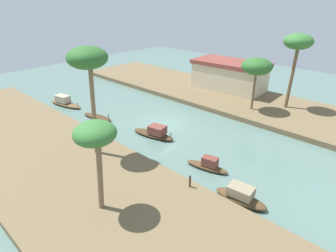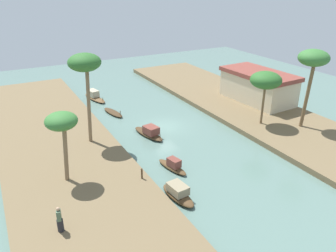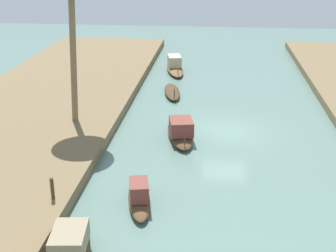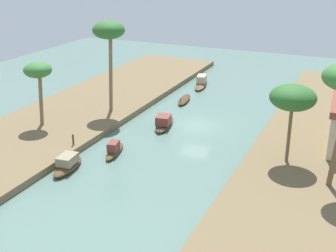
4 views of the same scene
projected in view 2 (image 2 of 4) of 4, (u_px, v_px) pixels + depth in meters
river_water at (164, 127)px, 36.53m from camera, size 68.19×68.19×0.00m
riverbank_left at (58, 147)px, 31.56m from camera, size 45.73×10.36×0.53m
riverbank_right at (246, 107)px, 41.28m from camera, size 45.73×10.36×0.53m
sampan_upstream_small at (178, 193)px, 24.51m from camera, size 3.52×1.56×1.14m
sampan_downstream_large at (94, 96)px, 44.58m from camera, size 5.01×2.14×1.21m
sampan_midstream at (113, 112)px, 39.88m from camera, size 3.95×1.67×0.87m
sampan_foreground at (149, 132)px, 34.19m from camera, size 4.50×2.07×1.16m
sampan_near_left_bank at (173, 166)px, 28.24m from camera, size 3.46×1.53×1.06m
person_on_near_bank at (60, 221)px, 20.45m from camera, size 0.49×0.47×1.74m
mooring_post at (142, 174)px, 25.98m from camera, size 0.14×0.14×0.86m
palm_tree_left_near at (85, 65)px, 29.28m from camera, size 2.90×2.90×8.34m
palm_tree_left_far at (61, 123)px, 24.21m from camera, size 2.35×2.35×5.50m
palm_tree_right_tall at (313, 60)px, 32.67m from camera, size 2.98×2.98×7.98m
palm_tree_right_short at (266, 80)px, 34.17m from camera, size 3.20×3.20×5.62m
riverside_building at (258, 86)px, 42.08m from camera, size 9.76×5.43×3.69m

